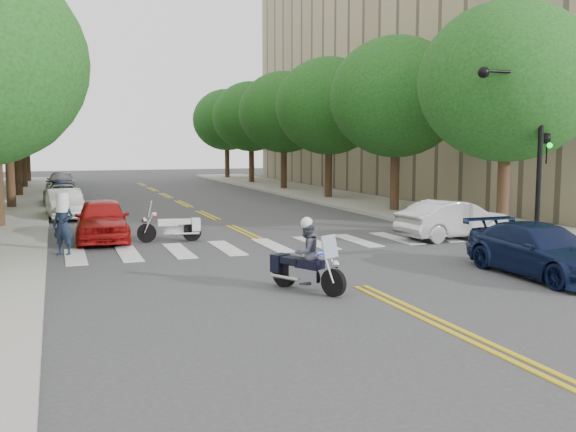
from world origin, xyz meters
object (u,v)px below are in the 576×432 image
motorcycle_police (305,258)px  convertible (454,220)px  officer_standing (63,225)px  motorcycle_parked (175,227)px  sedan_blue (541,250)px

motorcycle_police → convertible: motorcycle_police is taller
officer_standing → motorcycle_parked: bearing=55.1°
motorcycle_police → motorcycle_parked: 8.58m
officer_standing → convertible: officer_standing is taller
motorcycle_parked → motorcycle_police: bearing=-163.4°
motorcycle_police → officer_standing: officer_standing is taller
motorcycle_parked → convertible: bearing=-99.7°
convertible → sedan_blue: 6.43m
convertible → sedan_blue: size_ratio=0.92×
officer_standing → sedan_blue: officer_standing is taller
officer_standing → convertible: size_ratio=0.44×
motorcycle_police → officer_standing: 8.60m
motorcycle_police → sedan_blue: (6.24, -0.54, -0.10)m
motorcycle_parked → sedan_blue: 11.84m
motorcycle_police → convertible: size_ratio=0.47×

